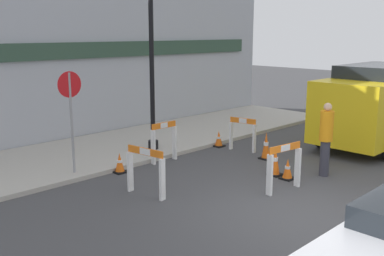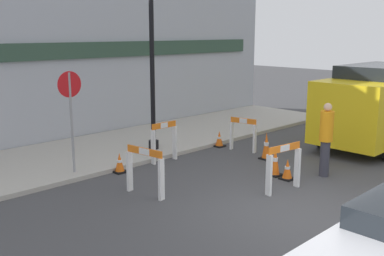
{
  "view_description": "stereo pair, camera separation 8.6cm",
  "coord_description": "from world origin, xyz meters",
  "px_view_note": "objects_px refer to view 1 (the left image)",
  "views": [
    {
      "loc": [
        -7.12,
        -4.28,
        3.37
      ],
      "look_at": [
        0.63,
        3.54,
        1.0
      ],
      "focal_mm": 42.0,
      "sensor_mm": 36.0,
      "label": 1
    },
    {
      "loc": [
        -7.06,
        -4.34,
        3.37
      ],
      "look_at": [
        0.63,
        3.54,
        1.0
      ],
      "focal_mm": 42.0,
      "sensor_mm": 36.0,
      "label": 2
    }
  ],
  "objects_px": {
    "stop_sign": "(71,106)",
    "work_van": "(381,101)",
    "person_worker": "(326,137)",
    "streetlamp_post": "(151,36)"
  },
  "relations": [
    {
      "from": "person_worker",
      "to": "work_van",
      "type": "relative_size",
      "value": 0.34
    },
    {
      "from": "streetlamp_post",
      "to": "work_van",
      "type": "bearing_deg",
      "value": -36.19
    },
    {
      "from": "stop_sign",
      "to": "work_van",
      "type": "distance_m",
      "value": 9.07
    },
    {
      "from": "person_worker",
      "to": "work_van",
      "type": "xyz_separation_m",
      "value": [
        4.01,
        0.43,
        0.36
      ]
    },
    {
      "from": "streetlamp_post",
      "to": "stop_sign",
      "type": "relative_size",
      "value": 2.04
    },
    {
      "from": "streetlamp_post",
      "to": "work_van",
      "type": "distance_m",
      "value": 7.14
    },
    {
      "from": "streetlamp_post",
      "to": "work_van",
      "type": "relative_size",
      "value": 0.95
    },
    {
      "from": "streetlamp_post",
      "to": "person_worker",
      "type": "relative_size",
      "value": 2.77
    },
    {
      "from": "stop_sign",
      "to": "work_van",
      "type": "height_order",
      "value": "stop_sign"
    },
    {
      "from": "stop_sign",
      "to": "streetlamp_post",
      "type": "bearing_deg",
      "value": -174.16
    }
  ]
}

